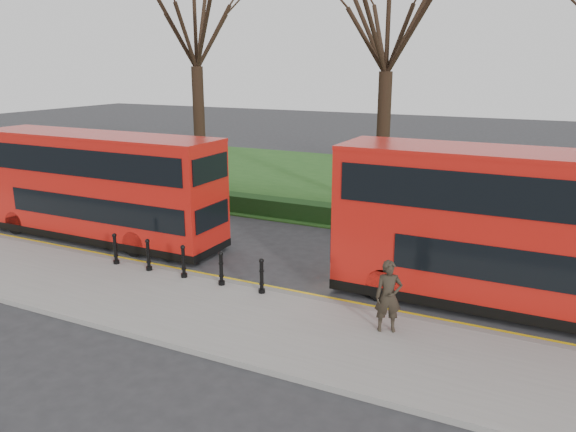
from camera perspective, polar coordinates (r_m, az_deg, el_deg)
The scene contains 13 objects.
ground at distance 18.55m, azimuth -6.06°, elevation -5.64°, with size 120.00×120.00×0.00m, color #28282B.
pavement at distance 16.27m, azimuth -11.78°, elevation -8.69°, with size 60.00×4.00×0.15m, color gray.
kerb at distance 17.74m, azimuth -7.80°, elevation -6.42°, with size 60.00×0.25×0.16m, color slate.
grass_verge at distance 31.71m, azimuth 8.56°, elevation 3.15°, with size 60.00×18.00×0.06m, color #214D19.
hedge at distance 24.15m, azimuth 2.54°, elevation 0.39°, with size 60.00×0.90×0.80m, color black.
yellow_line_outer at distance 18.00m, azimuth -7.26°, elevation -6.32°, with size 60.00×0.10×0.01m, color yellow.
yellow_line_inner at distance 18.15m, azimuth -6.91°, elevation -6.12°, with size 60.00×0.10×0.01m, color yellow.
tree_left at distance 30.17m, azimuth -9.42°, elevation 18.72°, with size 7.49×7.49×11.71m.
tree_mid at distance 25.71m, azimuth 10.13°, elevation 18.76°, with size 7.27×7.27×11.36m.
bollard_row at distance 17.70m, azimuth -10.57°, elevation -4.61°, with size 5.67×0.15×1.00m.
bus_lead at distance 22.46m, azimuth -18.65°, elevation 2.78°, with size 10.21×2.35×4.06m.
bus_rear at distance 16.23m, azimuth 24.33°, elevation -1.80°, with size 11.01×2.53×4.38m.
pedestrian at distance 14.12m, azimuth 10.17°, elevation -8.04°, with size 0.66×0.44×1.82m, color #2B241B.
Camera 1 is at (9.40, -14.57, 6.59)m, focal length 35.00 mm.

